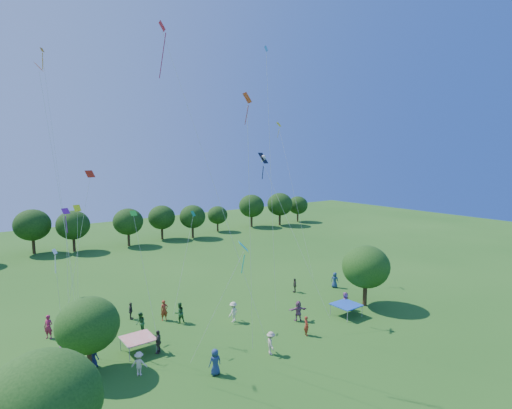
# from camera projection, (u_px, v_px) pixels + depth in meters

# --- Properties ---
(near_tree_west) EXTENTS (4.86, 4.86, 6.32)m
(near_tree_west) POSITION_uv_depth(u_px,v_px,m) (43.00, 403.00, 16.80)
(near_tree_west) COLOR #422B19
(near_tree_west) RESTS_ON ground
(near_tree_north) EXTENTS (4.12, 4.12, 5.18)m
(near_tree_north) POSITION_uv_depth(u_px,v_px,m) (88.00, 325.00, 26.46)
(near_tree_north) COLOR #422B19
(near_tree_north) RESTS_ON ground
(near_tree_east) EXTENTS (4.55, 4.55, 5.94)m
(near_tree_east) POSITION_uv_depth(u_px,v_px,m) (366.00, 267.00, 38.31)
(near_tree_east) COLOR #422B19
(near_tree_east) RESTS_ON ground
(treeline) EXTENTS (88.01, 8.77, 6.77)m
(treeline) POSITION_uv_depth(u_px,v_px,m) (86.00, 223.00, 61.39)
(treeline) COLOR #422B19
(treeline) RESTS_ON ground
(tent_red_stripe) EXTENTS (2.20, 2.20, 1.10)m
(tent_red_stripe) POSITION_uv_depth(u_px,v_px,m) (138.00, 338.00, 29.51)
(tent_red_stripe) COLOR red
(tent_red_stripe) RESTS_ON ground
(tent_blue) EXTENTS (2.20, 2.20, 1.10)m
(tent_blue) POSITION_uv_depth(u_px,v_px,m) (346.00, 305.00, 36.16)
(tent_blue) COLOR blue
(tent_blue) RESTS_ON ground
(crowd_person_0) EXTENTS (0.85, 1.02, 1.81)m
(crowd_person_0) POSITION_uv_depth(u_px,v_px,m) (93.00, 355.00, 27.38)
(crowd_person_0) COLOR navy
(crowd_person_0) RESTS_ON ground
(crowd_person_1) EXTENTS (0.71, 0.48, 1.82)m
(crowd_person_1) POSITION_uv_depth(u_px,v_px,m) (164.00, 310.00, 35.20)
(crowd_person_1) COLOR maroon
(crowd_person_1) RESTS_ON ground
(crowd_person_3) EXTENTS (1.13, 1.02, 1.62)m
(crowd_person_3) POSITION_uv_depth(u_px,v_px,m) (139.00, 364.00, 26.39)
(crowd_person_3) COLOR beige
(crowd_person_3) RESTS_ON ground
(crowd_person_4) EXTENTS (0.99, 1.09, 1.74)m
(crowd_person_4) POSITION_uv_depth(u_px,v_px,m) (158.00, 342.00, 29.37)
(crowd_person_4) COLOR #3E3631
(crowd_person_4) RESTS_ON ground
(crowd_person_5) EXTENTS (1.61, 1.38, 1.69)m
(crowd_person_5) POSITION_uv_depth(u_px,v_px,m) (345.00, 301.00, 37.70)
(crowd_person_5) COLOR #9C5B96
(crowd_person_5) RESTS_ON ground
(crowd_person_6) EXTENTS (0.80, 0.96, 1.70)m
(crowd_person_6) POSITION_uv_depth(u_px,v_px,m) (335.00, 280.00, 43.94)
(crowd_person_6) COLOR navy
(crowd_person_6) RESTS_ON ground
(crowd_person_7) EXTENTS (0.56, 0.69, 1.60)m
(crowd_person_7) POSITION_uv_depth(u_px,v_px,m) (306.00, 326.00, 32.27)
(crowd_person_7) COLOR maroon
(crowd_person_7) RESTS_ON ground
(crowd_person_8) EXTENTS (0.66, 0.97, 1.81)m
(crowd_person_8) POSITION_uv_depth(u_px,v_px,m) (140.00, 323.00, 32.50)
(crowd_person_8) COLOR #285F2C
(crowd_person_8) RESTS_ON ground
(crowd_person_9) EXTENTS (0.94, 1.23, 1.72)m
(crowd_person_9) POSITION_uv_depth(u_px,v_px,m) (271.00, 343.00, 29.16)
(crowd_person_9) COLOR #B7A693
(crowd_person_9) RESTS_ON ground
(crowd_person_10) EXTENTS (0.77, 0.98, 1.52)m
(crowd_person_10) POSITION_uv_depth(u_px,v_px,m) (295.00, 285.00, 42.45)
(crowd_person_10) COLOR #403733
(crowd_person_10) RESTS_ON ground
(crowd_person_11) EXTENTS (1.77, 1.24, 1.79)m
(crowd_person_11) POSITION_uv_depth(u_px,v_px,m) (298.00, 311.00, 35.13)
(crowd_person_11) COLOR #8D5274
(crowd_person_11) RESTS_ON ground
(crowd_person_12) EXTENTS (0.91, 0.55, 1.77)m
(crowd_person_12) POSITION_uv_depth(u_px,v_px,m) (215.00, 362.00, 26.45)
(crowd_person_12) COLOR navy
(crowd_person_12) RESTS_ON ground
(crowd_person_13) EXTENTS (0.83, 0.82, 1.91)m
(crowd_person_13) POSITION_uv_depth(u_px,v_px,m) (48.00, 327.00, 31.69)
(crowd_person_13) COLOR #9E1C43
(crowd_person_13) RESTS_ON ground
(crowd_person_14) EXTENTS (0.92, 0.53, 1.82)m
(crowd_person_14) POSITION_uv_depth(u_px,v_px,m) (179.00, 313.00, 34.67)
(crowd_person_14) COLOR #255628
(crowd_person_14) RESTS_ON ground
(crowd_person_15) EXTENTS (1.28, 0.91, 1.79)m
(crowd_person_15) POSITION_uv_depth(u_px,v_px,m) (233.00, 312.00, 34.89)
(crowd_person_15) COLOR beige
(crowd_person_15) RESTS_ON ground
(crowd_person_16) EXTENTS (0.81, 0.98, 1.53)m
(crowd_person_16) POSITION_uv_depth(u_px,v_px,m) (131.00, 311.00, 35.44)
(crowd_person_16) COLOR #403A33
(crowd_person_16) RESTS_ON ground
(crowd_person_17) EXTENTS (1.67, 1.64, 1.85)m
(crowd_person_17) POSITION_uv_depth(u_px,v_px,m) (65.00, 347.00, 28.39)
(crowd_person_17) COLOR #864E85
(crowd_person_17) RESTS_ON ground
(pirate_kite) EXTENTS (2.30, 7.36, 13.44)m
(pirate_kite) POSITION_uv_depth(u_px,v_px,m) (265.00, 162.00, 35.31)
(pirate_kite) COLOR black
(red_high_kite) EXTENTS (5.25, 5.53, 22.10)m
(red_high_kite) POSITION_uv_depth(u_px,v_px,m) (183.00, 95.00, 27.05)
(red_high_kite) COLOR red
(small_kite_0) EXTENTS (2.66, 0.86, 12.15)m
(small_kite_0) POSITION_uv_depth(u_px,v_px,m) (85.00, 203.00, 28.33)
(small_kite_0) COLOR red
(small_kite_1) EXTENTS (2.32, 1.49, 19.70)m
(small_kite_1) POSITION_uv_depth(u_px,v_px,m) (48.00, 125.00, 29.21)
(small_kite_1) COLOR #FF600D
(small_kite_2) EXTENTS (0.71, 6.86, 17.05)m
(small_kite_2) POSITION_uv_depth(u_px,v_px,m) (285.00, 152.00, 46.02)
(small_kite_2) COLOR #F2AD15
(small_kite_3) EXTENTS (2.70, 0.99, 8.50)m
(small_kite_3) POSITION_uv_depth(u_px,v_px,m) (190.00, 232.00, 33.80)
(small_kite_3) COLOR #1A9051
(small_kite_4) EXTENTS (2.30, 1.47, 21.13)m
(small_kite_4) POSITION_uv_depth(u_px,v_px,m) (270.00, 148.00, 30.75)
(small_kite_4) COLOR blue
(small_kite_5) EXTENTS (0.86, 1.78, 9.33)m
(small_kite_5) POSITION_uv_depth(u_px,v_px,m) (66.00, 232.00, 29.31)
(small_kite_5) COLOR #6D1689
(small_kite_6) EXTENTS (0.55, 1.17, 6.92)m
(small_kite_6) POSITION_uv_depth(u_px,v_px,m) (56.00, 270.00, 27.28)
(small_kite_6) COLOR white
(small_kite_7) EXTENTS (1.78, 4.47, 8.44)m
(small_kite_7) POSITION_uv_depth(u_px,v_px,m) (237.00, 262.00, 22.49)
(small_kite_7) COLOR #0CBCAA
(small_kite_8) EXTENTS (2.32, 2.68, 16.69)m
(small_kite_8) POSITION_uv_depth(u_px,v_px,m) (248.00, 152.00, 23.29)
(small_kite_8) COLOR red
(small_kite_9) EXTENTS (0.75, 4.86, 22.20)m
(small_kite_9) POSITION_uv_depth(u_px,v_px,m) (52.00, 132.00, 33.35)
(small_kite_9) COLOR orange
(small_kite_10) EXTENTS (0.83, 0.82, 9.23)m
(small_kite_10) POSITION_uv_depth(u_px,v_px,m) (77.00, 225.00, 32.23)
(small_kite_10) COLOR #F2FF16
(small_kite_11) EXTENTS (0.84, 2.47, 9.04)m
(small_kite_11) POSITION_uv_depth(u_px,v_px,m) (138.00, 237.00, 30.07)
(small_kite_11) COLOR green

